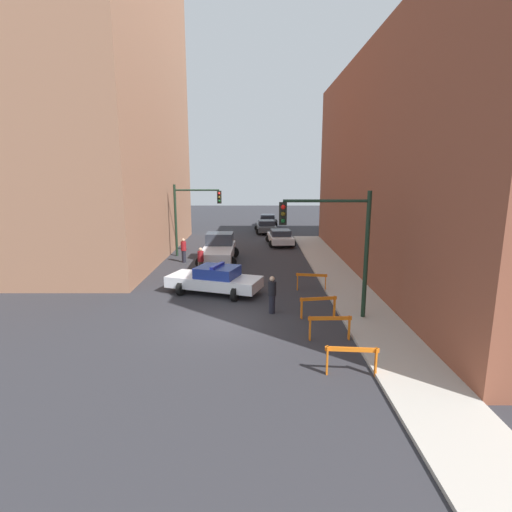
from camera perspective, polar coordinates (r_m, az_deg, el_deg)
name	(u,v)px	position (r m, az deg, el deg)	size (l,w,h in m)	color
ground_plane	(221,322)	(16.65, -5.05, -9.37)	(120.00, 120.00, 0.00)	#2D2D33
sidewalk_right	(372,321)	(17.24, 16.20, -8.85)	(2.40, 44.00, 0.12)	#B2ADA3
building_corner_left	(61,78)	(33.02, -26.04, 21.83)	(14.00, 20.00, 24.79)	#93664C
building_right	(464,165)	(26.35, 27.56, 11.45)	(12.00, 28.00, 12.89)	brown
traffic_light_near	(338,236)	(16.32, 11.62, 2.84)	(3.64, 0.35, 5.20)	black
traffic_light_far	(190,210)	(29.34, -9.40, 6.53)	(3.44, 0.35, 5.20)	black
police_car	(215,279)	(20.28, -5.92, -3.35)	(5.05, 3.27, 1.52)	white
white_truck	(218,249)	(27.34, -5.38, 0.99)	(2.65, 5.41, 1.90)	silver
parked_car_near	(280,237)	(33.91, 3.45, 2.72)	(2.47, 4.41, 1.31)	silver
parked_car_mid	(266,226)	(40.70, 1.43, 4.25)	(2.43, 4.39, 1.31)	#474C51
parked_car_far	(268,220)	(46.55, 1.66, 5.20)	(2.43, 4.39, 1.31)	black
pedestrian_crossing	(200,261)	(24.05, -7.94, -0.67)	(0.41, 0.41, 1.66)	#382D23
pedestrian_corner	(183,250)	(27.59, -10.35, 0.85)	(0.37, 0.37, 1.66)	black
pedestrian_sidewalk	(272,294)	(17.33, 2.26, -5.47)	(0.47, 0.47, 1.66)	black
barrier_front	(351,356)	(12.65, 13.46, -13.73)	(1.60, 0.29, 0.90)	orange
barrier_mid	(329,324)	(14.96, 10.45, -9.51)	(1.60, 0.21, 0.90)	orange
barrier_back	(318,304)	(17.08, 8.84, -6.73)	(1.59, 0.40, 0.90)	orange
barrier_corner	(311,279)	(20.87, 7.89, -3.28)	(1.59, 0.39, 0.90)	orange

